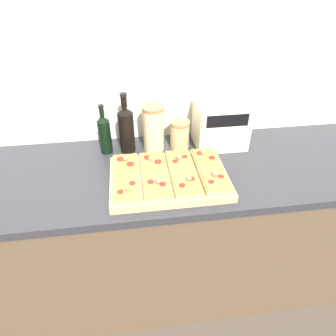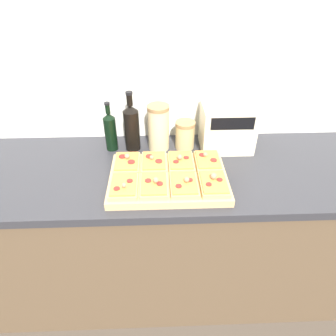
{
  "view_description": "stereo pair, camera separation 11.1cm",
  "coord_description": "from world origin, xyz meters",
  "px_view_note": "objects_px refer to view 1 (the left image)",
  "views": [
    {
      "loc": [
        -0.13,
        -0.85,
        1.75
      ],
      "look_at": [
        0.02,
        0.25,
        0.95
      ],
      "focal_mm": 32.0,
      "sensor_mm": 36.0,
      "label": 1
    },
    {
      "loc": [
        -0.02,
        -0.86,
        1.75
      ],
      "look_at": [
        0.02,
        0.25,
        0.95
      ],
      "focal_mm": 32.0,
      "sensor_mm": 36.0,
      "label": 2
    }
  ],
  "objects_px": {
    "cutting_board": "(169,179)",
    "grain_jar_short": "(180,134)",
    "grain_jar_tall": "(153,128)",
    "wine_bottle": "(126,129)",
    "toaster_oven": "(221,125)",
    "olive_oil_bottle": "(105,134)"
  },
  "relations": [
    {
      "from": "wine_bottle",
      "to": "cutting_board",
      "type": "bearing_deg",
      "value": -59.19
    },
    {
      "from": "grain_jar_short",
      "to": "toaster_oven",
      "type": "height_order",
      "value": "toaster_oven"
    },
    {
      "from": "cutting_board",
      "to": "grain_jar_short",
      "type": "relative_size",
      "value": 3.52
    },
    {
      "from": "wine_bottle",
      "to": "toaster_oven",
      "type": "height_order",
      "value": "wine_bottle"
    },
    {
      "from": "grain_jar_tall",
      "to": "toaster_oven",
      "type": "height_order",
      "value": "grain_jar_tall"
    },
    {
      "from": "olive_oil_bottle",
      "to": "grain_jar_short",
      "type": "bearing_deg",
      "value": 0.0
    },
    {
      "from": "grain_jar_short",
      "to": "grain_jar_tall",
      "type": "bearing_deg",
      "value": 180.0
    },
    {
      "from": "toaster_oven",
      "to": "cutting_board",
      "type": "bearing_deg",
      "value": -137.03
    },
    {
      "from": "cutting_board",
      "to": "olive_oil_bottle",
      "type": "xyz_separation_m",
      "value": [
        -0.29,
        0.3,
        0.09
      ]
    },
    {
      "from": "grain_jar_short",
      "to": "toaster_oven",
      "type": "relative_size",
      "value": 0.52
    },
    {
      "from": "cutting_board",
      "to": "toaster_oven",
      "type": "bearing_deg",
      "value": 42.97
    },
    {
      "from": "grain_jar_tall",
      "to": "grain_jar_short",
      "type": "height_order",
      "value": "grain_jar_tall"
    },
    {
      "from": "wine_bottle",
      "to": "toaster_oven",
      "type": "xyz_separation_m",
      "value": [
        0.49,
        -0.0,
        -0.01
      ]
    },
    {
      "from": "olive_oil_bottle",
      "to": "grain_jar_short",
      "type": "relative_size",
      "value": 1.75
    },
    {
      "from": "grain_jar_short",
      "to": "toaster_oven",
      "type": "xyz_separation_m",
      "value": [
        0.22,
        -0.0,
        0.04
      ]
    },
    {
      "from": "wine_bottle",
      "to": "grain_jar_short",
      "type": "distance_m",
      "value": 0.28
    },
    {
      "from": "grain_jar_short",
      "to": "toaster_oven",
      "type": "bearing_deg",
      "value": -0.22
    },
    {
      "from": "cutting_board",
      "to": "grain_jar_tall",
      "type": "height_order",
      "value": "grain_jar_tall"
    },
    {
      "from": "grain_jar_tall",
      "to": "grain_jar_short",
      "type": "xyz_separation_m",
      "value": [
        0.14,
        0.0,
        -0.05
      ]
    },
    {
      "from": "grain_jar_tall",
      "to": "grain_jar_short",
      "type": "distance_m",
      "value": 0.15
    },
    {
      "from": "cutting_board",
      "to": "grain_jar_short",
      "type": "bearing_deg",
      "value": 71.46
    },
    {
      "from": "grain_jar_tall",
      "to": "grain_jar_short",
      "type": "relative_size",
      "value": 1.61
    }
  ]
}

